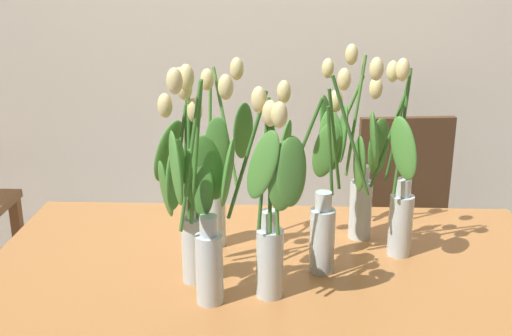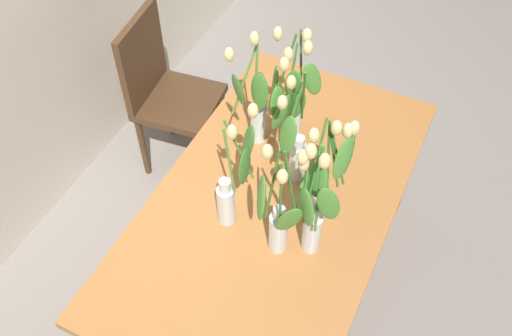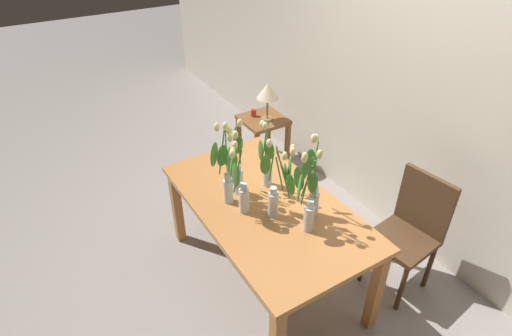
{
  "view_description": "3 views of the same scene",
  "coord_description": "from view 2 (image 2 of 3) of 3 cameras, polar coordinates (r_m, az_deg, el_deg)",
  "views": [
    {
      "loc": [
        0.03,
        -1.6,
        1.55
      ],
      "look_at": [
        -0.04,
        0.04,
        1.01
      ],
      "focal_mm": 44.54,
      "sensor_mm": 36.0,
      "label": 1
    },
    {
      "loc": [
        -1.26,
        -0.52,
        2.54
      ],
      "look_at": [
        -0.07,
        0.05,
        0.97
      ],
      "focal_mm": 40.1,
      "sensor_mm": 36.0,
      "label": 2
    },
    {
      "loc": [
        1.85,
        -1.21,
        2.53
      ],
      "look_at": [
        -0.06,
        -0.04,
        1.01
      ],
      "focal_mm": 28.95,
      "sensor_mm": 36.0,
      "label": 3
    }
  ],
  "objects": [
    {
      "name": "ground_plane",
      "position": [
        2.88,
        1.53,
        -11.93
      ],
      "size": [
        18.0,
        18.0,
        0.0
      ],
      "primitive_type": "plane",
      "color": "gray"
    },
    {
      "name": "dining_table",
      "position": [
        2.33,
        1.85,
        -4.35
      ],
      "size": [
        1.6,
        0.9,
        0.74
      ],
      "color": "#B7753D",
      "rests_on": "ground"
    },
    {
      "name": "tulip_vase_0",
      "position": [
        2.32,
        -0.09,
        5.84
      ],
      "size": [
        0.18,
        0.16,
        0.59
      ],
      "color": "silver",
      "rests_on": "dining_table"
    },
    {
      "name": "tulip_vase_1",
      "position": [
        1.97,
        5.75,
        -5.23
      ],
      "size": [
        0.14,
        0.16,
        0.59
      ],
      "color": "silver",
      "rests_on": "dining_table"
    },
    {
      "name": "tulip_vase_2",
      "position": [
        2.05,
        -2.41,
        -1.89
      ],
      "size": [
        0.16,
        0.13,
        0.57
      ],
      "color": "silver",
      "rests_on": "dining_table"
    },
    {
      "name": "tulip_vase_3",
      "position": [
        2.17,
        3.67,
        3.37
      ],
      "size": [
        0.28,
        0.17,
        0.58
      ],
      "color": "silver",
      "rests_on": "dining_table"
    },
    {
      "name": "tulip_vase_4",
      "position": [
        2.03,
        7.15,
        -0.95
      ],
      "size": [
        0.21,
        0.14,
        0.56
      ],
      "color": "silver",
      "rests_on": "dining_table"
    },
    {
      "name": "tulip_vase_5",
      "position": [
        1.94,
        2.77,
        -4.48
      ],
      "size": [
        0.23,
        0.19,
        0.56
      ],
      "color": "silver",
      "rests_on": "dining_table"
    },
    {
      "name": "tulip_vase_6",
      "position": [
        2.34,
        3.73,
        6.93
      ],
      "size": [
        0.15,
        0.21,
        0.57
      ],
      "color": "silver",
      "rests_on": "dining_table"
    },
    {
      "name": "dining_chair",
      "position": [
        3.06,
        -9.13,
        7.84
      ],
      "size": [
        0.44,
        0.44,
        0.93
      ],
      "color": "#4C331E",
      "rests_on": "ground"
    }
  ]
}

